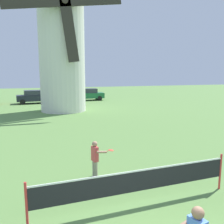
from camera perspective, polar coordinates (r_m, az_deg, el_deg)
The scene contains 5 objects.
windmill at distance 23.00m, azimuth -12.01°, elevation 16.13°, with size 9.69×4.86×14.11m.
tennis_net at distance 6.51m, azimuth 6.21°, elevation -16.19°, with size 5.59×0.06×1.10m.
player_far at distance 8.14m, azimuth -3.99°, elevation -10.69°, with size 0.78×0.41×1.25m.
parked_car_black at distance 29.84m, azimuth -18.26°, elevation 3.54°, with size 4.01×2.03×1.56m.
parked_car_green at distance 31.81m, azimuth -5.83°, elevation 4.27°, with size 4.26×2.06×1.56m.
Camera 1 is at (-2.14, -2.94, 3.46)m, focal length 38.00 mm.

